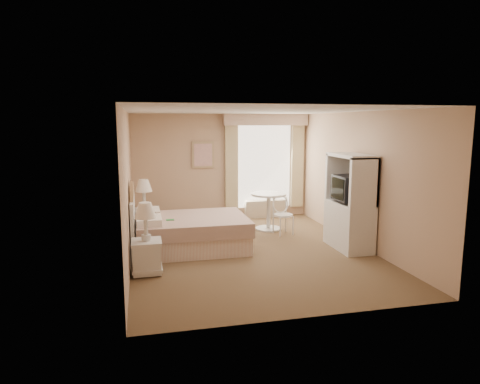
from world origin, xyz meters
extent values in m
cube|color=brown|center=(0.00, 0.00, 0.00)|extent=(4.20, 5.50, 0.01)
cube|color=silver|center=(0.00, 0.00, 2.50)|extent=(4.20, 5.50, 0.01)
cube|color=#CFAA8A|center=(0.00, 2.75, 1.25)|extent=(4.20, 0.01, 2.50)
cube|color=#CFAA8A|center=(0.00, -2.75, 1.25)|extent=(4.20, 0.01, 2.50)
cube|color=#CFAA8A|center=(-2.10, 0.00, 1.25)|extent=(0.01, 5.50, 2.50)
cube|color=#CFAA8A|center=(2.10, 0.00, 1.25)|extent=(0.01, 5.50, 2.50)
cube|color=white|center=(1.05, 2.72, 1.25)|extent=(1.30, 0.02, 2.00)
cube|color=beige|center=(0.22, 2.67, 1.25)|extent=(0.30, 0.08, 2.05)
cube|color=beige|center=(1.88, 2.67, 1.25)|extent=(0.30, 0.08, 2.05)
cube|color=#D39D89|center=(1.05, 2.63, 2.37)|extent=(2.05, 0.20, 0.28)
cube|color=beige|center=(1.05, 2.63, 0.21)|extent=(1.00, 0.22, 0.42)
cube|color=tan|center=(-0.45, 2.72, 1.55)|extent=(0.52, 0.03, 0.62)
cube|color=beige|center=(-0.45, 2.70, 1.55)|extent=(0.42, 0.02, 0.52)
cube|color=#D39D89|center=(-1.00, 0.40, 0.17)|extent=(1.93, 1.47, 0.33)
cube|color=tan|center=(-1.00, 0.40, 0.46)|extent=(1.98, 1.52, 0.26)
cube|color=white|center=(-1.77, 0.05, 0.64)|extent=(0.41, 0.57, 0.13)
cube|color=white|center=(-1.77, 0.75, 0.64)|extent=(0.41, 0.57, 0.13)
cube|color=#238135|center=(-1.41, 0.26, 0.59)|extent=(0.14, 0.10, 0.01)
cube|color=silver|center=(-2.05, 0.40, 0.51)|extent=(0.06, 1.56, 1.01)
cylinder|color=#9A7E52|center=(-2.05, 0.40, 0.60)|extent=(0.05, 1.38, 1.38)
cube|color=white|center=(-1.84, -0.78, 0.24)|extent=(0.42, 0.42, 0.45)
cube|color=white|center=(-1.84, -0.78, 0.50)|extent=(0.45, 0.45, 0.05)
cube|color=white|center=(-1.84, -0.78, 0.09)|extent=(0.45, 0.45, 0.05)
cylinder|color=silver|center=(-1.84, -0.78, 0.57)|extent=(0.14, 0.14, 0.09)
cylinder|color=silver|center=(-1.84, -0.78, 0.75)|extent=(0.06, 0.06, 0.36)
cone|color=white|center=(-1.84, -0.78, 1.00)|extent=(0.33, 0.33, 0.24)
cube|color=white|center=(-1.84, 1.56, 0.25)|extent=(0.43, 0.43, 0.47)
cube|color=white|center=(-1.84, 1.56, 0.52)|extent=(0.47, 0.47, 0.06)
cube|color=white|center=(-1.84, 1.56, 0.09)|extent=(0.47, 0.47, 0.05)
cylinder|color=silver|center=(-1.84, 1.56, 0.59)|extent=(0.15, 0.15, 0.09)
cylinder|color=silver|center=(-1.84, 1.56, 0.78)|extent=(0.07, 0.07, 0.38)
cone|color=white|center=(-1.84, 1.56, 1.04)|extent=(0.34, 0.34, 0.25)
cylinder|color=silver|center=(0.78, 1.45, 0.02)|extent=(0.56, 0.56, 0.03)
cylinder|color=silver|center=(0.78, 1.45, 0.40)|extent=(0.09, 0.09, 0.75)
cylinder|color=white|center=(0.78, 1.45, 0.77)|extent=(0.75, 0.75, 0.04)
cylinder|color=silver|center=(0.84, 0.82, 0.20)|extent=(0.03, 0.03, 0.40)
cylinder|color=silver|center=(1.13, 0.87, 0.20)|extent=(0.03, 0.03, 0.40)
cylinder|color=silver|center=(0.78, 1.11, 0.20)|extent=(0.03, 0.03, 0.40)
cylinder|color=silver|center=(1.08, 1.17, 0.20)|extent=(0.03, 0.03, 0.40)
cylinder|color=white|center=(0.96, 0.99, 0.40)|extent=(0.45, 0.45, 0.04)
torus|color=silver|center=(0.94, 1.11, 0.62)|extent=(0.39, 0.16, 0.38)
cylinder|color=silver|center=(0.78, 1.11, 0.57)|extent=(0.03, 0.03, 0.35)
cylinder|color=silver|center=(1.08, 1.17, 0.57)|extent=(0.03, 0.03, 0.35)
cube|color=white|center=(1.81, -0.24, 0.43)|extent=(0.52, 1.05, 0.86)
cube|color=white|center=(1.81, -0.73, 1.29)|extent=(0.52, 0.08, 0.86)
cube|color=white|center=(1.81, 0.25, 1.29)|extent=(0.52, 0.08, 0.86)
cube|color=white|center=(1.81, -0.24, 1.72)|extent=(0.52, 1.05, 0.06)
cube|color=white|center=(2.05, -0.24, 1.29)|extent=(0.04, 1.05, 0.86)
cube|color=black|center=(1.79, -0.24, 1.12)|extent=(0.46, 0.57, 0.46)
cube|color=black|center=(1.56, -0.24, 1.12)|extent=(0.02, 0.48, 0.38)
camera|label=1|loc=(-1.88, -7.23, 2.30)|focal=32.00mm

